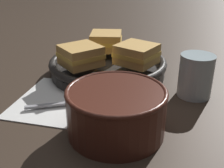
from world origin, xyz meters
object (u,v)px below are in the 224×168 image
object	(u,v)px
drinking_glass	(196,76)
sandwich_far_left	(106,41)
soup_bowl	(116,109)
sandwich_near_left	(81,55)
sandwich_near_right	(137,54)
spoon	(87,101)
skillet	(108,66)

from	to	relation	value
drinking_glass	sandwich_far_left	bearing A→B (deg)	156.88
soup_bowl	sandwich_far_left	distance (m)	0.33
sandwich_near_left	sandwich_far_left	distance (m)	0.13
soup_bowl	sandwich_near_right	size ratio (longest dim) A/B	1.60
sandwich_near_right	drinking_glass	world-z (taller)	drinking_glass
sandwich_far_left	drinking_glass	size ratio (longest dim) A/B	1.18
spoon	sandwich_near_right	bearing A→B (deg)	36.62
soup_bowl	sandwich_near_right	distance (m)	0.23
spoon	skillet	distance (m)	0.16
spoon	drinking_glass	bearing A→B (deg)	-2.13
skillet	sandwich_near_right	distance (m)	0.09
soup_bowl	drinking_glass	size ratio (longest dim) A/B	1.83
sandwich_near_left	soup_bowl	bearing A→B (deg)	-47.71
soup_bowl	sandwich_near_left	bearing A→B (deg)	132.29
soup_bowl	spoon	size ratio (longest dim) A/B	1.09
skillet	sandwich_near_left	world-z (taller)	sandwich_near_left
soup_bowl	sandwich_near_right	world-z (taller)	sandwich_near_right
soup_bowl	sandwich_near_right	xyz separation A→B (m)	(-0.03, 0.22, 0.02)
sandwich_far_left	soup_bowl	bearing A→B (deg)	-64.30
skillet	sandwich_far_left	size ratio (longest dim) A/B	2.71
spoon	sandwich_near_right	distance (m)	0.18
drinking_glass	sandwich_near_left	bearing A→B (deg)	-174.68
sandwich_near_right	sandwich_far_left	size ratio (longest dim) A/B	0.97
soup_bowl	spoon	bearing A→B (deg)	142.35
spoon	sandwich_near_right	size ratio (longest dim) A/B	1.47
skillet	sandwich_near_right	bearing A→B (deg)	-3.93
spoon	sandwich_near_left	world-z (taller)	sandwich_near_left
sandwich_near_right	sandwich_far_left	bearing A→B (deg)	146.07
soup_bowl	sandwich_near_left	size ratio (longest dim) A/B	1.43
spoon	skillet	world-z (taller)	skillet
spoon	sandwich_far_left	world-z (taller)	sandwich_far_left
sandwich_far_left	sandwich_near_right	bearing A→B (deg)	-33.93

